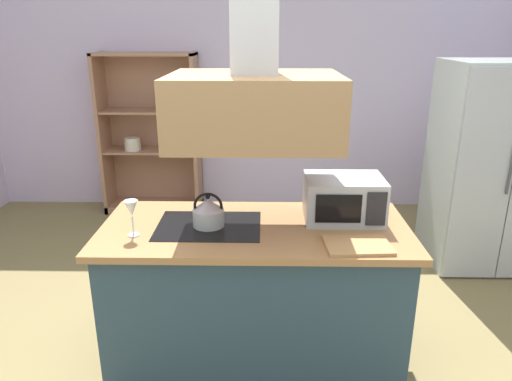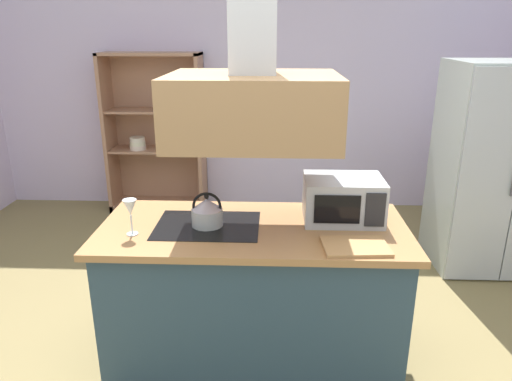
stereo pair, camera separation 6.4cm
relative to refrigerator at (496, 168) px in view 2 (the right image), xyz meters
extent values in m
plane|color=olive|center=(-2.09, -1.53, -0.88)|extent=(7.80, 7.80, 0.00)
cube|color=silver|center=(-2.09, 1.47, 0.47)|extent=(6.00, 0.12, 2.70)
cube|color=#2E4655|center=(-1.99, -1.38, -0.45)|extent=(1.71, 0.74, 0.86)
cube|color=#AC7747|center=(-1.99, -1.38, 0.00)|extent=(1.79, 0.82, 0.04)
cube|color=black|center=(-2.25, -1.38, 0.03)|extent=(0.60, 0.45, 0.00)
cube|color=#AA7C4F|center=(-1.99, -1.38, 0.71)|extent=(0.90, 0.70, 0.36)
cube|color=#B8C2B7|center=(0.00, 0.01, 0.00)|extent=(0.90, 0.72, 1.75)
cube|color=#B6BDBF|center=(-0.22, -0.36, 0.00)|extent=(0.44, 0.03, 1.71)
cube|color=#A77559|center=(-3.71, 1.21, 0.00)|extent=(0.04, 0.40, 1.75)
cube|color=#A77559|center=(-2.68, 1.21, 0.00)|extent=(0.04, 0.40, 1.75)
cube|color=#A77559|center=(-3.20, 1.21, 0.86)|extent=(1.07, 0.40, 0.03)
cube|color=#A77559|center=(-3.20, 1.21, -0.84)|extent=(1.07, 0.40, 0.08)
cube|color=#A77559|center=(-3.20, 1.40, 0.00)|extent=(1.07, 0.02, 1.75)
cube|color=#A77559|center=(-3.20, 1.21, -0.17)|extent=(0.99, 0.36, 0.02)
cube|color=#A77559|center=(-3.20, 1.21, 0.26)|extent=(0.99, 0.36, 0.02)
cylinder|color=beige|center=(-3.39, 1.16, -0.14)|extent=(0.18, 0.18, 0.05)
cylinder|color=beige|center=(-3.39, 1.16, -0.09)|extent=(0.17, 0.17, 0.05)
cylinder|color=beige|center=(-3.39, 1.16, -0.05)|extent=(0.16, 0.16, 0.05)
cylinder|color=silver|center=(-3.07, 1.17, 0.34)|extent=(0.01, 0.01, 0.12)
cone|color=silver|center=(-3.07, 1.17, 0.44)|extent=(0.07, 0.07, 0.08)
cylinder|color=silver|center=(-2.90, 1.17, 0.34)|extent=(0.01, 0.01, 0.12)
cone|color=silver|center=(-2.90, 1.17, 0.44)|extent=(0.07, 0.07, 0.08)
cylinder|color=#B8BBB9|center=(-2.25, -1.38, 0.08)|extent=(0.18, 0.18, 0.10)
cone|color=#BDB4C6|center=(-2.25, -1.38, 0.16)|extent=(0.17, 0.17, 0.06)
sphere|color=black|center=(-2.25, -1.38, 0.20)|extent=(0.03, 0.03, 0.03)
torus|color=black|center=(-2.25, -1.38, 0.14)|extent=(0.17, 0.02, 0.17)
cube|color=#B7824D|center=(-1.44, -1.64, 0.03)|extent=(0.36, 0.26, 0.02)
cube|color=#B7BABF|center=(-1.46, -1.25, 0.15)|extent=(0.46, 0.34, 0.26)
cube|color=black|center=(-1.51, -1.42, 0.15)|extent=(0.26, 0.01, 0.17)
cube|color=#262628|center=(-1.30, -1.42, 0.15)|extent=(0.11, 0.01, 0.20)
cylinder|color=silver|center=(-2.66, -1.52, 0.03)|extent=(0.06, 0.06, 0.01)
cylinder|color=silver|center=(-2.66, -1.52, 0.08)|extent=(0.01, 0.01, 0.11)
cone|color=silver|center=(-2.66, -1.52, 0.18)|extent=(0.08, 0.08, 0.09)
camera|label=1|loc=(-1.93, -3.89, 1.11)|focal=33.05mm
camera|label=2|loc=(-1.87, -3.89, 1.11)|focal=33.05mm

